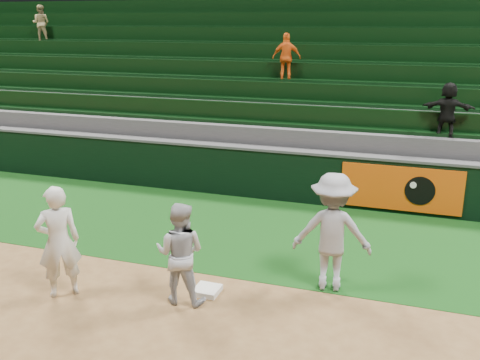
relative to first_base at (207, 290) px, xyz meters
name	(u,v)px	position (x,y,z in m)	size (l,w,h in m)	color
ground	(183,299)	(-0.27, -0.31, -0.04)	(70.00, 70.00, 0.00)	brown
foul_grass	(243,230)	(-0.27, 2.69, -0.04)	(36.00, 4.20, 0.01)	#0D350E
first_base	(207,290)	(0.00, 0.00, 0.00)	(0.39, 0.39, 0.09)	white
first_baseman	(58,242)	(-2.14, -0.76, 0.85)	(0.66, 0.43, 1.80)	silver
baserunner	(180,253)	(-0.28, -0.35, 0.75)	(0.78, 0.60, 1.60)	#A5A7B0
base_coach	(332,232)	(1.82, 0.79, 0.92)	(1.24, 0.71, 1.92)	#90929C
field_wall	(273,173)	(-0.25, 4.89, 0.59)	(36.00, 0.45, 1.25)	black
stadium_seating	(306,106)	(-0.27, 8.66, 1.66)	(36.00, 5.95, 4.85)	#3A3A3C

